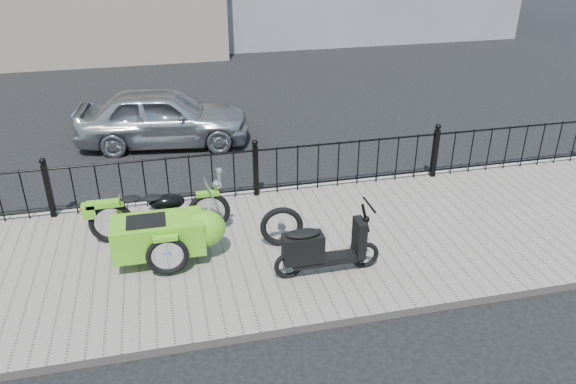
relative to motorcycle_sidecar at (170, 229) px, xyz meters
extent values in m
plane|color=black|center=(1.59, 0.41, -0.59)|extent=(120.00, 120.00, 0.00)
cube|color=gray|center=(1.59, -0.09, -0.53)|extent=(30.00, 3.80, 0.12)
cube|color=gray|center=(1.59, 1.85, -0.53)|extent=(30.00, 0.10, 0.12)
cylinder|color=black|center=(1.59, 1.71, 0.40)|extent=(14.00, 0.04, 0.04)
cylinder|color=black|center=(1.59, 1.71, -0.35)|extent=(14.00, 0.04, 0.04)
cube|color=black|center=(-1.91, 1.71, 0.01)|extent=(0.09, 0.09, 0.96)
sphere|color=black|center=(-1.91, 1.71, 0.55)|extent=(0.11, 0.11, 0.11)
cube|color=black|center=(1.59, 1.71, 0.01)|extent=(0.09, 0.09, 0.96)
sphere|color=black|center=(1.59, 1.71, 0.55)|extent=(0.11, 0.11, 0.11)
cube|color=black|center=(5.09, 1.71, 0.01)|extent=(0.09, 0.09, 0.96)
sphere|color=black|center=(5.09, 1.71, 0.55)|extent=(0.11, 0.11, 0.11)
torus|color=black|center=(0.62, 0.61, -0.13)|extent=(0.69, 0.09, 0.69)
torus|color=black|center=(-0.88, 0.61, -0.13)|extent=(0.69, 0.09, 0.69)
torus|color=black|center=(-0.08, -0.53, -0.13)|extent=(0.60, 0.08, 0.60)
cube|color=gray|center=(-0.13, 0.61, -0.11)|extent=(0.34, 0.22, 0.24)
cylinder|color=black|center=(-0.13, 0.61, -0.18)|extent=(1.40, 0.04, 0.04)
ellipsoid|color=black|center=(-0.01, 0.61, 0.13)|extent=(0.54, 0.29, 0.26)
cylinder|color=silver|center=(0.80, 0.61, 0.49)|extent=(0.03, 0.56, 0.03)
cylinder|color=silver|center=(0.68, 0.61, 0.18)|extent=(0.25, 0.04, 0.59)
sphere|color=silver|center=(0.78, 0.61, 0.35)|extent=(0.15, 0.15, 0.15)
cube|color=#5FB41D|center=(0.62, 0.61, 0.20)|extent=(0.36, 0.12, 0.06)
cube|color=#5FB41D|center=(-0.93, 0.61, 0.21)|extent=(0.55, 0.16, 0.08)
ellipsoid|color=black|center=(-0.23, 0.61, 0.23)|extent=(0.31, 0.22, 0.08)
ellipsoid|color=black|center=(-0.55, 0.61, 0.25)|extent=(0.31, 0.22, 0.08)
sphere|color=red|center=(-1.28, 0.61, 0.15)|extent=(0.07, 0.07, 0.07)
cube|color=yellow|center=(-1.30, 0.71, -0.03)|extent=(0.02, 0.14, 0.10)
cube|color=#5FB41D|center=(-0.18, -0.14, 0.00)|extent=(1.30, 0.62, 0.50)
ellipsoid|color=#5FB41D|center=(0.47, -0.14, 0.02)|extent=(0.65, 0.60, 0.54)
cube|color=black|center=(-0.33, -0.14, 0.23)|extent=(0.55, 0.43, 0.06)
cube|color=#5FB41D|center=(-0.08, -0.53, 0.16)|extent=(0.34, 0.11, 0.06)
torus|color=black|center=(2.70, -0.95, -0.26)|extent=(0.42, 0.07, 0.42)
torus|color=black|center=(1.56, -0.95, -0.26)|extent=(0.42, 0.07, 0.42)
cube|color=black|center=(2.13, -0.95, -0.25)|extent=(1.03, 0.23, 0.10)
cube|color=black|center=(1.77, -0.95, -0.01)|extent=(0.57, 0.27, 0.41)
ellipsoid|color=black|center=(1.77, -0.95, 0.23)|extent=(0.48, 0.24, 0.09)
cube|color=black|center=(2.60, -0.95, 0.04)|extent=(0.12, 0.31, 0.57)
cylinder|color=black|center=(2.67, -0.95, 0.35)|extent=(0.16, 0.04, 0.46)
cylinder|color=black|center=(2.71, -0.95, 0.56)|extent=(0.03, 0.45, 0.03)
torus|color=black|center=(1.66, -0.09, -0.14)|extent=(0.67, 0.17, 0.67)
imported|color=#A8ABAF|center=(0.08, 4.92, 0.05)|extent=(3.96, 2.01, 1.29)
camera|label=1|loc=(0.05, -7.33, 4.20)|focal=35.00mm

